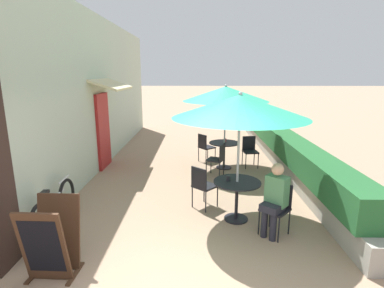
# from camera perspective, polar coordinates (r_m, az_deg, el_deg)

# --- Properties ---
(cafe_facade_wall) EXTENTS (0.98, 11.58, 4.20)m
(cafe_facade_wall) POSITION_cam_1_polar(r_m,az_deg,el_deg) (9.19, -17.05, 9.31)
(cafe_facade_wall) COLOR #B2C1AD
(cafe_facade_wall) RESTS_ON ground_plane
(planter_hedge) EXTENTS (0.60, 10.58, 1.01)m
(planter_hedge) POSITION_cam_1_polar(r_m,az_deg,el_deg) (9.35, 16.34, -0.22)
(planter_hedge) COLOR gray
(planter_hedge) RESTS_ON ground_plane
(patio_table_near) EXTENTS (0.86, 0.86, 0.75)m
(patio_table_near) POSITION_cam_1_polar(r_m,az_deg,el_deg) (5.56, 8.54, -8.81)
(patio_table_near) COLOR black
(patio_table_near) RESTS_ON ground_plane
(patio_umbrella_near) EXTENTS (2.35, 2.35, 2.35)m
(patio_umbrella_near) POSITION_cam_1_polar(r_m,az_deg,el_deg) (5.18, 9.13, 7.11)
(patio_umbrella_near) COLOR #B7B7BC
(patio_umbrella_near) RESTS_ON ground_plane
(cafe_chair_near_left) EXTENTS (0.57, 0.57, 0.87)m
(cafe_chair_near_left) POSITION_cam_1_polar(r_m,az_deg,el_deg) (5.28, 15.96, -11.01)
(cafe_chair_near_left) COLOR black
(cafe_chair_near_left) RESTS_ON ground_plane
(seated_patron_near_left) EXTENTS (0.51, 0.51, 1.25)m
(seated_patron_near_left) POSITION_cam_1_polar(r_m,az_deg,el_deg) (5.12, 15.49, -9.68)
(seated_patron_near_left) COLOR #23232D
(seated_patron_near_left) RESTS_ON ground_plane
(cafe_chair_near_right) EXTENTS (0.57, 0.57, 0.87)m
(cafe_chair_near_right) POSITION_cam_1_polar(r_m,az_deg,el_deg) (5.96, 2.01, -7.60)
(cafe_chair_near_right) COLOR black
(cafe_chair_near_right) RESTS_ON ground_plane
(coffee_cup_near) EXTENTS (0.07, 0.07, 0.09)m
(coffee_cup_near) POSITION_cam_1_polar(r_m,az_deg,el_deg) (5.51, 6.89, -6.46)
(coffee_cup_near) COLOR #232328
(coffee_cup_near) RESTS_ON patio_table_near
(patio_table_mid) EXTENTS (0.86, 0.86, 0.75)m
(patio_table_mid) POSITION_cam_1_polar(r_m,az_deg,el_deg) (8.50, 6.16, -0.89)
(patio_table_mid) COLOR black
(patio_table_mid) RESTS_ON ground_plane
(patio_umbrella_mid) EXTENTS (2.35, 2.35, 2.35)m
(patio_umbrella_mid) POSITION_cam_1_polar(r_m,az_deg,el_deg) (8.25, 6.43, 9.49)
(patio_umbrella_mid) COLOR #B7B7BC
(patio_umbrella_mid) RESTS_ON ground_plane
(cafe_chair_mid_left) EXTENTS (0.56, 0.56, 0.87)m
(cafe_chair_mid_left) POSITION_cam_1_polar(r_m,az_deg,el_deg) (9.02, 2.49, -0.30)
(cafe_chair_mid_left) COLOR black
(cafe_chair_mid_left) RESTS_ON ground_plane
(cafe_chair_mid_right) EXTENTS (0.52, 0.52, 0.87)m
(cafe_chair_mid_right) POSITION_cam_1_polar(r_m,az_deg,el_deg) (7.78, 4.99, -2.58)
(cafe_chair_mid_right) COLOR black
(cafe_chair_mid_right) RESTS_ON ground_plane
(cafe_chair_mid_back) EXTENTS (0.45, 0.45, 0.87)m
(cafe_chair_mid_back) POSITION_cam_1_polar(r_m,az_deg,el_deg) (8.78, 10.94, -0.92)
(cafe_chair_mid_back) COLOR black
(cafe_chair_mid_back) RESTS_ON ground_plane
(coffee_cup_mid) EXTENTS (0.07, 0.07, 0.09)m
(coffee_cup_mid) POSITION_cam_1_polar(r_m,az_deg,el_deg) (8.55, 6.31, 0.74)
(coffee_cup_mid) COLOR #B73D3D
(coffee_cup_mid) RESTS_ON patio_table_mid
(bicycle_leaning) EXTENTS (0.12, 1.78, 0.79)m
(bicycle_leaning) POSITION_cam_1_polar(r_m,az_deg,el_deg) (5.81, -24.78, -11.12)
(bicycle_leaning) COLOR black
(bicycle_leaning) RESTS_ON ground_plane
(menu_board) EXTENTS (0.62, 0.65, 1.04)m
(menu_board) POSITION_cam_1_polar(r_m,az_deg,el_deg) (4.53, -25.18, -16.15)
(menu_board) COLOR #422819
(menu_board) RESTS_ON ground_plane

